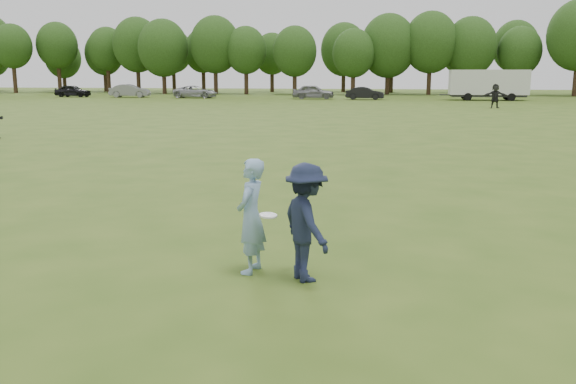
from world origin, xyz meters
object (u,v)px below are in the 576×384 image
at_px(cargo_trailer, 488,83).
at_px(player_far_d, 495,96).
at_px(car_f, 365,93).
at_px(thrower, 251,216).
at_px(car_b, 130,91).
at_px(defender, 306,222).
at_px(car_e, 313,92).
at_px(car_c, 195,92).
at_px(car_a, 73,91).

bearing_deg(cargo_trailer, player_far_d, -97.02).
bearing_deg(car_f, thrower, -176.68).
distance_m(thrower, car_b, 66.17).
distance_m(defender, player_far_d, 46.22).
bearing_deg(cargo_trailer, car_f, -178.31).
xyz_separation_m(car_b, car_e, (21.86, -1.06, 0.02)).
distance_m(car_c, car_e, 13.77).
xyz_separation_m(thrower, player_far_d, (11.45, 44.76, 0.12)).
distance_m(defender, car_e, 59.79).
relative_size(player_far_d, car_e, 0.44).
bearing_deg(thrower, player_far_d, 174.07).
relative_size(thrower, player_far_d, 0.88).
height_order(thrower, defender, thrower).
relative_size(thrower, car_e, 0.38).
distance_m(defender, car_f, 58.90).
relative_size(car_a, cargo_trailer, 0.47).
relative_size(thrower, defender, 1.01).
bearing_deg(car_a, car_b, -90.01).
height_order(defender, car_e, defender).
bearing_deg(car_f, car_c, 89.84).
bearing_deg(car_e, thrower, -178.51).
xyz_separation_m(thrower, car_c, (-19.20, 59.93, -0.19)).
bearing_deg(car_c, defender, -161.99).
bearing_deg(car_a, thrower, -148.21).
bearing_deg(thrower, car_e, -166.32).
bearing_deg(player_far_d, defender, -103.82).
height_order(defender, car_c, defender).
bearing_deg(thrower, car_a, -141.82).
bearing_deg(car_e, player_far_d, -134.31).
relative_size(car_c, cargo_trailer, 0.56).
bearing_deg(cargo_trailer, car_c, 178.43).
bearing_deg(player_far_d, car_a, 160.51).
bearing_deg(car_a, cargo_trailer, -89.75).
height_order(car_e, cargo_trailer, cargo_trailer).
bearing_deg(player_far_d, car_f, 128.23).
distance_m(car_b, car_c, 8.12).
bearing_deg(car_a, car_c, -90.18).
xyz_separation_m(car_c, cargo_trailer, (32.41, -0.89, 1.08)).
bearing_deg(car_e, defender, -177.69).
xyz_separation_m(car_e, car_f, (5.71, -0.55, -0.11)).
bearing_deg(defender, car_b, -7.39).
distance_m(car_a, car_e, 29.20).
height_order(car_b, car_c, car_b).
xyz_separation_m(car_f, cargo_trailer, (12.95, 0.38, 1.10)).
xyz_separation_m(car_a, car_c, (15.41, -0.59, -0.02)).
bearing_deg(car_b, player_far_d, -119.49).
height_order(player_far_d, car_c, player_far_d).
relative_size(defender, car_e, 0.38).
bearing_deg(cargo_trailer, car_e, 179.48).
bearing_deg(car_e, car_a, 83.65).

